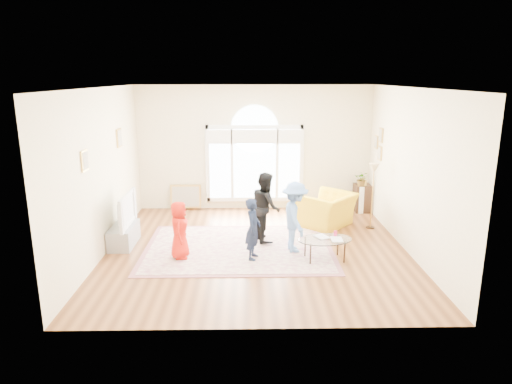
{
  "coord_description": "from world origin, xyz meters",
  "views": [
    {
      "loc": [
        -0.18,
        -8.66,
        3.41
      ],
      "look_at": [
        -0.01,
        0.3,
        1.12
      ],
      "focal_mm": 32.0,
      "sensor_mm": 36.0,
      "label": 1
    }
  ],
  "objects_px": {
    "armchair": "(327,210)",
    "tv_console": "(124,235)",
    "television": "(122,210)",
    "area_rug": "(239,248)",
    "coffee_table": "(325,240)"
  },
  "relations": [
    {
      "from": "area_rug",
      "to": "television",
      "type": "xyz_separation_m",
      "value": [
        -2.37,
        0.24,
        0.75
      ]
    },
    {
      "from": "tv_console",
      "to": "armchair",
      "type": "height_order",
      "value": "armchair"
    },
    {
      "from": "armchair",
      "to": "area_rug",
      "type": "bearing_deg",
      "value": -13.05
    },
    {
      "from": "television",
      "to": "area_rug",
      "type": "bearing_deg",
      "value": -5.7
    },
    {
      "from": "armchair",
      "to": "tv_console",
      "type": "bearing_deg",
      "value": -32.94
    },
    {
      "from": "area_rug",
      "to": "television",
      "type": "height_order",
      "value": "television"
    },
    {
      "from": "television",
      "to": "armchair",
      "type": "bearing_deg",
      "value": 15.03
    },
    {
      "from": "tv_console",
      "to": "television",
      "type": "distance_m",
      "value": 0.55
    },
    {
      "from": "coffee_table",
      "to": "armchair",
      "type": "relative_size",
      "value": 0.95
    },
    {
      "from": "tv_console",
      "to": "television",
      "type": "bearing_deg",
      "value": 0.0
    },
    {
      "from": "area_rug",
      "to": "tv_console",
      "type": "bearing_deg",
      "value": 174.31
    },
    {
      "from": "area_rug",
      "to": "armchair",
      "type": "bearing_deg",
      "value": 34.9
    },
    {
      "from": "tv_console",
      "to": "armchair",
      "type": "xyz_separation_m",
      "value": [
        4.41,
        1.18,
        0.17
      ]
    },
    {
      "from": "television",
      "to": "armchair",
      "type": "xyz_separation_m",
      "value": [
        4.41,
        1.18,
        -0.37
      ]
    },
    {
      "from": "tv_console",
      "to": "armchair",
      "type": "bearing_deg",
      "value": 15.0
    }
  ]
}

